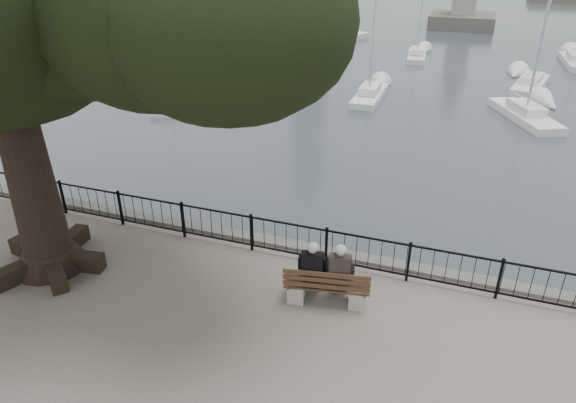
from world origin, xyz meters
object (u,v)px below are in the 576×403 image
at_px(person_right, 340,275).
at_px(lion_monument, 465,3).
at_px(person_left, 313,272).
at_px(bench, 327,290).

distance_m(person_right, lion_monument, 48.74).
bearing_deg(person_left, lion_monument, 88.93).
bearing_deg(lion_monument, bench, -90.67).
relative_size(bench, lion_monument, 0.21).
height_order(bench, person_right, person_right).
bearing_deg(bench, person_right, 32.28).
xyz_separation_m(bench, person_right, (0.24, 0.15, 0.38)).
relative_size(person_left, person_right, 1.00).
xyz_separation_m(bench, lion_monument, (0.57, 48.89, 0.98)).
xyz_separation_m(person_left, person_right, (0.58, 0.11, 0.00)).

